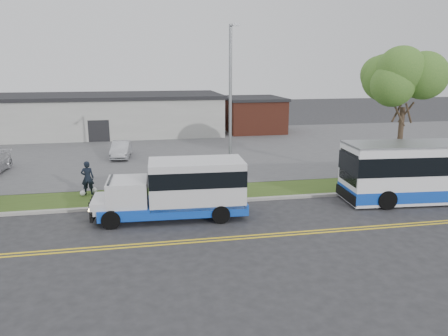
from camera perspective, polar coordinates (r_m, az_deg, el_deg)
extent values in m
plane|color=#28282B|center=(22.92, -5.15, -5.66)|extent=(140.00, 140.00, 0.00)
cube|color=yellow|center=(19.33, -3.93, -9.32)|extent=(70.00, 0.12, 0.01)
cube|color=yellow|center=(19.06, -3.82, -9.66)|extent=(70.00, 0.12, 0.01)
cube|color=#9E9B93|center=(23.93, -5.43, -4.64)|extent=(80.00, 0.30, 0.15)
cube|color=#334A18|center=(25.65, -5.84, -3.47)|extent=(80.00, 3.30, 0.10)
cube|color=#4C4C4F|center=(39.32, -7.77, 2.42)|extent=(80.00, 25.00, 0.10)
cube|color=#9E9E99|center=(49.02, -15.63, 6.52)|extent=(25.00, 10.00, 4.00)
cube|color=black|center=(48.83, -15.79, 9.05)|extent=(25.40, 10.40, 0.35)
cube|color=black|center=(44.24, -16.02, 4.62)|extent=(2.00, 0.15, 2.20)
cube|color=brown|center=(49.53, 3.81, 6.81)|extent=(6.00, 7.00, 3.60)
cube|color=black|center=(49.35, 3.84, 9.06)|extent=(6.30, 7.30, 0.30)
cylinder|color=#39261F|center=(29.80, 21.93, 2.80)|extent=(0.32, 0.32, 4.76)
ellipsoid|color=#3B6A25|center=(29.41, 22.57, 9.98)|extent=(5.20, 5.20, 4.42)
cylinder|color=gray|center=(25.03, 0.83, 7.41)|extent=(0.18, 0.18, 9.50)
cylinder|color=gray|center=(24.30, 1.23, 18.21)|extent=(0.12, 1.40, 0.12)
cube|color=gray|center=(23.66, 1.58, 18.22)|extent=(0.35, 0.18, 0.12)
cube|color=#1141B8|center=(21.91, -6.59, -5.00)|extent=(7.24, 2.73, 0.52)
cube|color=silver|center=(21.63, -3.61, -1.85)|extent=(4.72, 2.62, 2.20)
cube|color=black|center=(21.53, -3.63, -0.90)|extent=(4.75, 2.66, 0.79)
cube|color=silver|center=(21.72, -12.47, -3.09)|extent=(1.99, 2.34, 1.26)
cube|color=black|center=(21.73, -14.57, -2.62)|extent=(0.19, 2.00, 0.94)
cube|color=silver|center=(21.99, -15.42, -4.49)|extent=(1.14, 2.20, 0.58)
cube|color=black|center=(22.15, -16.58, -5.29)|extent=(0.25, 2.16, 0.52)
sphere|color=#FFD88C|center=(21.33, -17.05, -5.30)|extent=(0.22, 0.22, 0.21)
sphere|color=#FFD88C|center=(22.82, -16.49, -4.04)|extent=(0.22, 0.22, 0.21)
cylinder|color=black|center=(21.01, -14.55, -6.57)|extent=(0.89, 0.33, 0.88)
cylinder|color=black|center=(23.15, -13.99, -4.67)|extent=(0.89, 0.33, 0.88)
cylinder|color=black|center=(21.06, -0.43, -6.07)|extent=(0.89, 0.33, 0.88)
cylinder|color=black|center=(23.19, -1.22, -4.22)|extent=(0.89, 0.33, 0.88)
cube|color=#1141B8|center=(27.66, 27.05, -2.49)|extent=(11.94, 3.58, 0.64)
cube|color=black|center=(24.57, 16.03, 0.10)|extent=(0.29, 2.46, 1.71)
cube|color=black|center=(24.93, 15.64, -3.37)|extent=(0.33, 2.67, 0.53)
cylinder|color=black|center=(24.55, 20.50, -3.92)|extent=(1.05, 0.42, 1.03)
cylinder|color=black|center=(26.72, 18.08, -2.35)|extent=(1.05, 0.42, 1.03)
imported|color=black|center=(26.33, -17.40, -1.24)|extent=(0.74, 0.50, 1.98)
imported|color=#A9ABB0|center=(36.24, -13.31, 2.37)|extent=(1.71, 4.06, 1.31)
sphere|color=white|center=(26.34, -17.98, -3.14)|extent=(0.32, 0.32, 0.32)
sphere|color=white|center=(26.75, -16.58, -2.79)|extent=(0.32, 0.32, 0.32)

